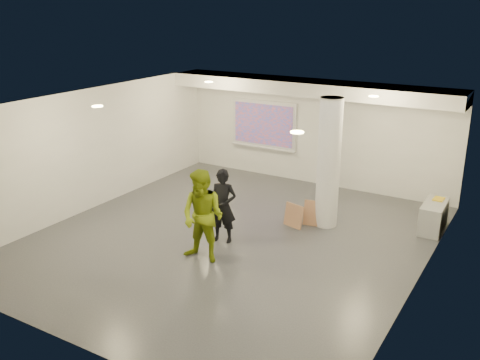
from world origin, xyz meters
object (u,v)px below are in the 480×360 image
Objects in this scene: woman at (223,206)px; column at (329,163)px; projection_screen at (264,125)px; man at (203,216)px; credenza at (434,216)px.

column is at bearing 36.67° from woman.
man is (1.67, -5.60, -0.58)m from projection_screen.
column is 4.08m from projection_screen.
woman is 1.00m from man.
woman is (-3.80, -2.95, 0.48)m from credenza.
column is 1.59× the size of man.
man reaches higher than woman.
credenza is at bearing 23.18° from woman.
man is (-1.43, -2.95, -0.55)m from column.
woman is at bearing 96.50° from man.
column is at bearing -40.56° from projection_screen.
woman is (1.52, -4.63, -0.72)m from projection_screen.
credenza is 5.40m from man.
woman is at bearing -143.49° from credenza.
projection_screen is 4.92m from woman.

